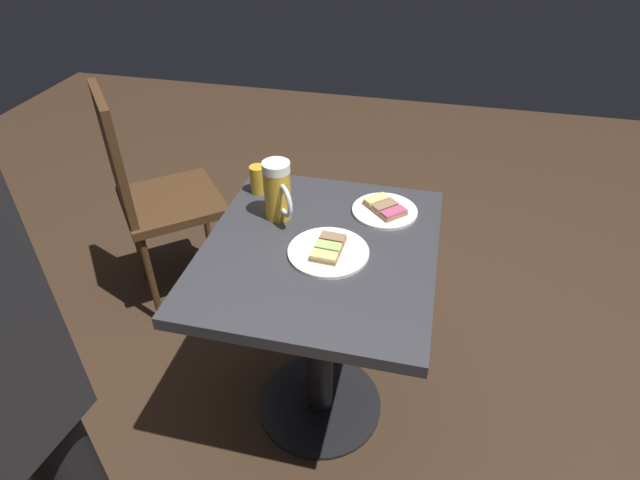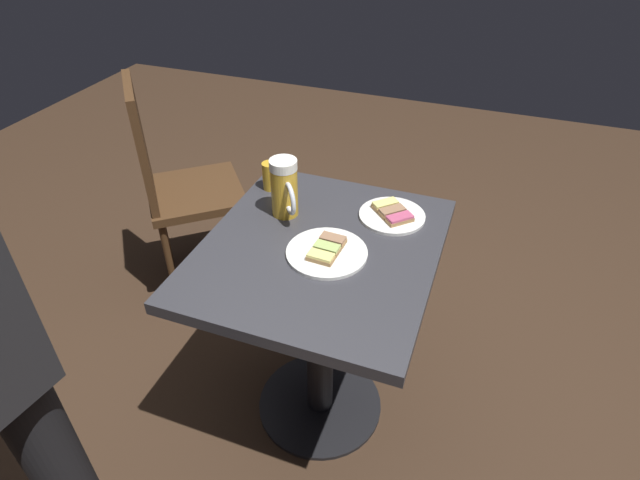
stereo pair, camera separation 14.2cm
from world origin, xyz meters
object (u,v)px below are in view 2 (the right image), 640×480
beer_mug (285,189)px  beer_glass_small (270,176)px  plate_far (327,252)px  cafe_chair (175,180)px  plate_near (392,214)px

beer_mug → beer_glass_small: size_ratio=1.97×
plate_far → beer_mug: beer_mug is taller
plate_far → cafe_chair: size_ratio=0.23×
cafe_chair → beer_mug: bearing=23.6°
plate_near → beer_mug: bearing=-162.5°
plate_near → beer_mug: beer_mug is taller
plate_far → plate_near: bearing=62.5°
beer_mug → plate_far: bearing=-37.8°
plate_near → beer_glass_small: bearing=176.2°
plate_far → beer_glass_small: size_ratio=2.44×
beer_mug → cafe_chair: size_ratio=0.19×
beer_glass_small → plate_near: bearing=-3.8°
beer_glass_small → beer_mug: bearing=-49.3°
cafe_chair → plate_far: bearing=20.9°
plate_near → beer_mug: (-0.31, -0.10, 0.08)m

